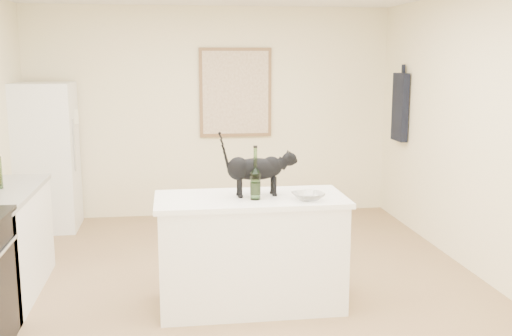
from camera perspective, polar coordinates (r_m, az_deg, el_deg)
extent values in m
plane|color=#92754E|center=(5.18, -1.92, -12.01)|extent=(5.50, 5.50, 0.00)
plane|color=#F5E5BE|center=(7.56, -4.24, 5.25)|extent=(4.50, 0.00, 4.50)
plane|color=#F5E5BE|center=(2.18, 5.76, -7.69)|extent=(4.50, 0.00, 4.50)
plane|color=#F5E5BE|center=(5.55, 21.81, 2.66)|extent=(0.00, 5.50, 5.50)
cube|color=white|center=(4.86, -0.51, -8.15)|extent=(1.44, 0.67, 0.86)
cube|color=white|center=(4.73, -0.51, -2.98)|extent=(1.50, 0.70, 0.04)
cube|color=white|center=(5.49, -23.15, -6.82)|extent=(0.60, 1.40, 0.86)
cube|color=white|center=(7.35, -19.33, 1.00)|extent=(0.68, 0.68, 1.70)
cube|color=brown|center=(7.54, -1.96, 7.17)|extent=(0.90, 0.03, 1.10)
cube|color=beige|center=(7.52, -1.94, 7.16)|extent=(0.82, 0.00, 1.02)
cube|color=black|center=(7.35, 13.52, 5.63)|extent=(0.08, 0.34, 0.80)
cylinder|color=#204E1F|center=(4.60, -0.06, -0.77)|extent=(0.09, 0.09, 0.37)
imported|color=silver|center=(4.63, 4.98, -2.70)|extent=(0.29, 0.29, 0.06)
cube|color=white|center=(7.29, -16.78, 4.66)|extent=(0.06, 0.12, 0.17)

